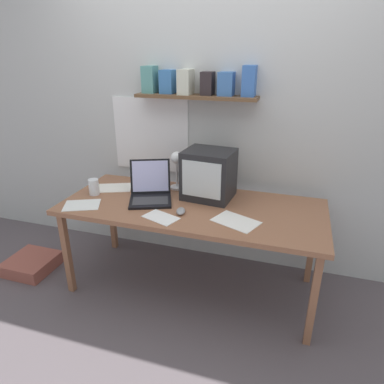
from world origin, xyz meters
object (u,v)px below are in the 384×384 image
object	(u,v)px
computer_mouse	(181,211)
loose_paper_near_monitor	(236,221)
juice_glass	(94,188)
loose_paper_near_laptop	(82,205)
floor_cushion	(32,264)
crt_monitor	(209,174)
desk_lamp	(177,164)
printed_handout	(161,217)
corner_desk	(192,211)
open_notebook	(112,188)
laptop	(150,190)

from	to	relation	value
computer_mouse	loose_paper_near_monitor	xyz separation A→B (m)	(0.38, -0.01, -0.01)
juice_glass	loose_paper_near_laptop	distance (m)	0.21
juice_glass	floor_cushion	xyz separation A→B (m)	(-0.59, -0.16, -0.71)
crt_monitor	juice_glass	bearing A→B (deg)	-160.43
loose_paper_near_laptop	floor_cushion	size ratio (longest dim) A/B	0.82
desk_lamp	printed_handout	bearing A→B (deg)	-104.52
printed_handout	floor_cushion	xyz separation A→B (m)	(-1.23, 0.06, -0.66)
corner_desk	floor_cushion	bearing A→B (deg)	-171.59
open_notebook	loose_paper_near_monitor	world-z (taller)	same
juice_glass	loose_paper_near_laptop	xyz separation A→B (m)	(0.02, -0.20, -0.05)
juice_glass	printed_handout	bearing A→B (deg)	-18.82
crt_monitor	computer_mouse	distance (m)	0.38
laptop	corner_desk	bearing A→B (deg)	-25.99
open_notebook	floor_cushion	distance (m)	0.98
crt_monitor	loose_paper_near_laptop	distance (m)	0.95
laptop	juice_glass	bearing A→B (deg)	165.91
crt_monitor	desk_lamp	distance (m)	0.28
loose_paper_near_monitor	floor_cushion	xyz separation A→B (m)	(-1.72, -0.04, -0.66)
printed_handout	open_notebook	bearing A→B (deg)	146.99
laptop	loose_paper_near_laptop	size ratio (longest dim) A/B	1.39
open_notebook	floor_cushion	world-z (taller)	open_notebook
loose_paper_near_laptop	loose_paper_near_monitor	distance (m)	1.11
juice_glass	open_notebook	distance (m)	0.18
crt_monitor	floor_cushion	bearing A→B (deg)	-159.92
computer_mouse	corner_desk	bearing A→B (deg)	78.16
loose_paper_near_laptop	printed_handout	world-z (taller)	same
crt_monitor	juice_glass	world-z (taller)	crt_monitor
crt_monitor	loose_paper_near_laptop	world-z (taller)	crt_monitor
corner_desk	computer_mouse	bearing A→B (deg)	-101.84
crt_monitor	loose_paper_near_monitor	world-z (taller)	crt_monitor
computer_mouse	floor_cushion	xyz separation A→B (m)	(-1.34, -0.05, -0.67)
open_notebook	laptop	bearing A→B (deg)	-13.88
crt_monitor	open_notebook	distance (m)	0.81
crt_monitor	computer_mouse	world-z (taller)	crt_monitor
desk_lamp	laptop	bearing A→B (deg)	-144.21
laptop	printed_handout	xyz separation A→B (m)	(0.20, -0.28, -0.07)
printed_handout	floor_cushion	world-z (taller)	printed_handout
computer_mouse	printed_handout	xyz separation A→B (m)	(-0.10, -0.11, -0.01)
crt_monitor	printed_handout	world-z (taller)	crt_monitor
crt_monitor	juice_glass	distance (m)	0.89
loose_paper_near_monitor	desk_lamp	bearing A→B (deg)	143.93
computer_mouse	printed_handout	bearing A→B (deg)	-134.80
desk_lamp	printed_handout	size ratio (longest dim) A/B	1.20
crt_monitor	open_notebook	size ratio (longest dim) A/B	1.09
open_notebook	loose_paper_near_monitor	bearing A→B (deg)	-14.81
juice_glass	loose_paper_near_monitor	bearing A→B (deg)	-6.31
laptop	juice_glass	world-z (taller)	laptop
corner_desk	loose_paper_near_monitor	distance (m)	0.39
desk_lamp	juice_glass	bearing A→B (deg)	-176.21
desk_lamp	computer_mouse	bearing A→B (deg)	-88.47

